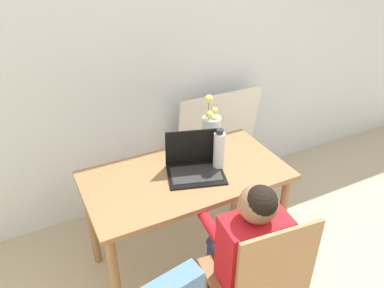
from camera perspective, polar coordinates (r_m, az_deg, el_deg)
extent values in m
cube|color=silver|center=(2.64, -3.95, 15.44)|extent=(6.40, 0.05, 2.50)
cube|color=olive|center=(2.16, -0.92, -4.83)|extent=(1.16, 0.62, 0.03)
cylinder|color=olive|center=(2.09, -11.51, -20.24)|extent=(0.05, 0.05, 0.67)
cylinder|color=olive|center=(2.45, 13.41, -11.33)|extent=(0.05, 0.05, 0.67)
cylinder|color=olive|center=(2.46, -15.06, -11.43)|extent=(0.05, 0.05, 0.67)
cylinder|color=olive|center=(2.76, 6.73, -5.04)|extent=(0.05, 0.05, 0.67)
cube|color=olive|center=(1.97, 8.78, -19.56)|extent=(0.44, 0.44, 0.02)
cube|color=olive|center=(1.69, 12.78, -18.64)|extent=(0.38, 0.05, 0.48)
cylinder|color=olive|center=(2.30, 10.08, -18.78)|extent=(0.04, 0.04, 0.43)
cube|color=red|center=(1.83, 9.28, -15.61)|extent=(0.32, 0.21, 0.37)
sphere|color=#936B4C|center=(1.64, 10.08, -8.98)|extent=(0.17, 0.17, 0.17)
sphere|color=black|center=(1.62, 10.42, -8.69)|extent=(0.15, 0.15, 0.15)
cylinder|color=navy|center=(2.06, 8.64, -15.80)|extent=(0.12, 0.29, 0.09)
cylinder|color=navy|center=(2.01, 5.02, -16.96)|extent=(0.12, 0.29, 0.09)
cylinder|color=navy|center=(2.31, 6.43, -17.54)|extent=(0.08, 0.08, 0.45)
cylinder|color=navy|center=(2.27, 3.13, -18.57)|extent=(0.08, 0.08, 0.45)
cylinder|color=red|center=(2.00, 9.67, -10.14)|extent=(0.08, 0.24, 0.06)
cylinder|color=red|center=(1.90, 2.63, -12.16)|extent=(0.08, 0.24, 0.06)
cube|color=black|center=(2.13, 0.61, -4.66)|extent=(0.38, 0.33, 0.01)
cube|color=#2D2D2D|center=(2.13, 0.61, -4.53)|extent=(0.32, 0.24, 0.00)
cube|color=black|center=(2.15, 0.15, -0.43)|extent=(0.32, 0.14, 0.24)
cube|color=#19284C|center=(2.15, 0.14, -0.37)|extent=(0.29, 0.12, 0.21)
cylinder|color=silver|center=(2.32, 2.94, 1.59)|extent=(0.12, 0.12, 0.22)
cylinder|color=#3D7A38|center=(2.32, 3.42, 2.74)|extent=(0.01, 0.01, 0.22)
sphere|color=#EFDB66|center=(2.27, 3.51, 5.19)|extent=(0.04, 0.04, 0.04)
cylinder|color=#3D7A38|center=(2.30, 2.52, 3.56)|extent=(0.01, 0.01, 0.29)
sphere|color=#EFDB66|center=(2.24, 2.60, 6.89)|extent=(0.05, 0.05, 0.05)
cylinder|color=#3D7A38|center=(2.29, 2.51, 2.22)|extent=(0.01, 0.01, 0.21)
sphere|color=#EFDB66|center=(2.24, 2.57, 4.58)|extent=(0.04, 0.04, 0.04)
cylinder|color=#3D7A38|center=(2.29, 3.44, 1.88)|extent=(0.01, 0.01, 0.18)
sphere|color=#EFDB66|center=(2.25, 3.51, 3.89)|extent=(0.04, 0.04, 0.04)
cylinder|color=silver|center=(2.14, 4.15, -1.06)|extent=(0.07, 0.07, 0.23)
cylinder|color=#262628|center=(2.08, 4.28, 1.90)|extent=(0.04, 0.04, 0.03)
cube|color=silver|center=(3.01, 3.84, 0.48)|extent=(0.69, 0.14, 0.86)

